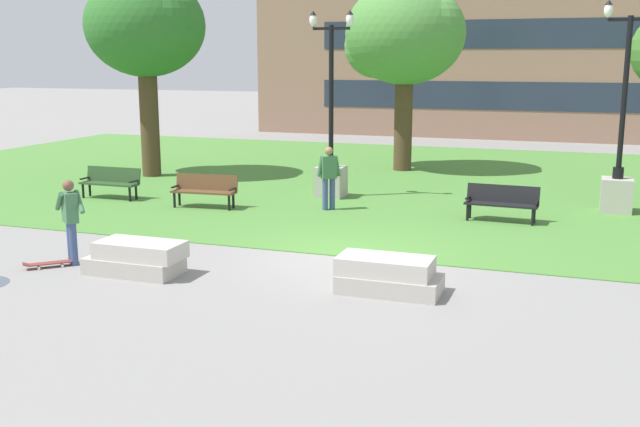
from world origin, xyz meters
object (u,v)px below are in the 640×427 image
Objects in this scene: skateboard at (50,263)px; park_bench_far_left at (111,181)px; lamp_post_right at (618,171)px; concrete_block_left at (388,276)px; concrete_block_center at (137,258)px; lamp_post_left at (331,161)px; park_bench_near_right at (205,189)px; person_bystander_near_lawn at (329,175)px; park_bench_far_right at (502,201)px; person_skateboarder at (70,217)px.

park_bench_far_left is (-3.18, 6.65, 0.45)m from skateboard.
concrete_block_left is at bearing -114.53° from lamp_post_right.
lamp_post_right reaches higher than concrete_block_center.
lamp_post_right is 1.03× the size of lamp_post_left.
person_bystander_near_lawn reaches higher than park_bench_near_right.
concrete_block_left is at bearing 5.63° from skateboard.
park_bench_far_right is at bearing 42.38° from skateboard.
person_bystander_near_lawn is at bearing 116.97° from concrete_block_left.
concrete_block_center is at bearing -51.96° from park_bench_far_left.
park_bench_far_right is 1.06× the size of person_bystander_near_lawn.
person_bystander_near_lawn is (1.50, 6.98, 0.68)m from concrete_block_center.
concrete_block_center is 12.83m from lamp_post_right.
skateboard is at bearing -174.37° from concrete_block_left.
person_skateboarder is at bearing -138.89° from lamp_post_right.
park_bench_far_left is at bearing -158.40° from lamp_post_left.
park_bench_near_right is 3.87m from lamp_post_left.
person_bystander_near_lawn is (-4.57, -0.09, 0.44)m from park_bench_far_right.
park_bench_near_right reaches higher than concrete_block_left.
park_bench_near_right is 1.08× the size of person_bystander_near_lawn.
person_skateboarder is 1.95× the size of skateboard.
person_skateboarder is 0.99m from skateboard.
person_bystander_near_lawn is at bearing -178.92° from park_bench_far_right.
concrete_block_center is at bearing -130.68° from park_bench_far_right.
lamp_post_left is 1.94m from person_bystander_near_lawn.
park_bench_far_right is at bearing -19.02° from lamp_post_left.
park_bench_near_right and park_bench_far_right have the same top height.
lamp_post_right is at bearing 41.11° from person_skateboarder.
concrete_block_center is 1.10× the size of person_skateboarder.
park_bench_far_right is 5.46m from lamp_post_left.
person_skateboarder is 7.20m from park_bench_far_left.
lamp_post_left is (-7.89, -0.43, -0.02)m from lamp_post_right.
person_skateboarder is at bearing 174.06° from concrete_block_center.
park_bench_far_right is at bearing -141.36° from lamp_post_right.
person_bystander_near_lawn is at bearing 4.50° from park_bench_far_left.
skateboard is at bearing -137.62° from park_bench_far_right.
concrete_block_left is 9.71m from lamp_post_right.
person_skateboarder is 9.03m from lamp_post_left.
skateboard is 0.51× the size of person_bystander_near_lawn.
lamp_post_right reaches higher than person_skateboarder.
park_bench_far_right reaches higher than concrete_block_left.
park_bench_far_right is at bearing 49.32° from concrete_block_center.
skateboard is at bearing -115.25° from person_bystander_near_lawn.
concrete_block_left is 1.06× the size of person_bystander_near_lawn.
person_skateboarder is at bearing -106.31° from lamp_post_left.
concrete_block_left is at bearing 2.72° from person_skateboarder.
lamp_post_right is (10.65, 3.10, 0.58)m from park_bench_near_right.
park_bench_near_right is at bearing -166.32° from person_bystander_near_lawn.
concrete_block_left is 11.55m from park_bench_far_left.
person_bystander_near_lawn is (3.10, 6.81, 0.01)m from person_skateboarder.
concrete_block_left is at bearing -100.80° from park_bench_far_right.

